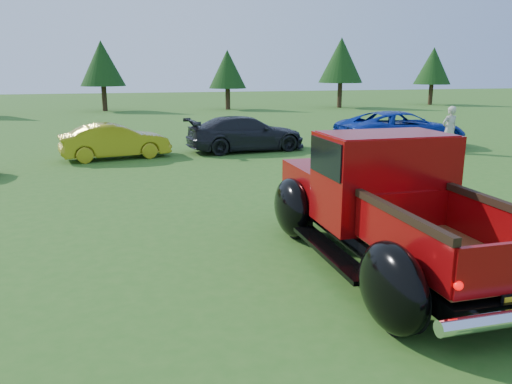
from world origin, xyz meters
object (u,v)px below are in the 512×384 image
tree_east (341,60)px  tree_far_east (433,66)px  show_car_yellow (115,141)px  show_car_grey (246,134)px  spectator (449,130)px  pickup_truck (381,200)px  show_car_blue (401,129)px  tree_mid_left (102,63)px  tree_mid_right (227,69)px

tree_east → tree_far_east: tree_east is taller
show_car_yellow → show_car_grey: bearing=-95.2°
tree_east → spectator: (-5.55, -21.44, -2.81)m
pickup_truck → show_car_blue: 12.46m
tree_mid_left → tree_far_east: (27.00, -0.50, -0.14)m
tree_east → pickup_truck: size_ratio=0.97×
pickup_truck → spectator: pickup_truck is taller
show_car_blue → tree_far_east: bearing=-37.3°
tree_mid_left → spectator: 26.23m
tree_far_east → spectator: bearing=-123.0°
show_car_grey → show_car_yellow: bearing=89.7°
tree_far_east → show_car_blue: bearing=-126.8°
tree_mid_right → show_car_grey: (-3.58, -19.51, -2.32)m
pickup_truck → tree_far_east: bearing=55.2°
tree_mid_right → spectator: bearing=-81.1°
show_car_yellow → spectator: size_ratio=2.13×
tree_mid_right → show_car_blue: size_ratio=0.87×
tree_mid_right → show_car_yellow: 21.73m
tree_mid_right → show_car_yellow: size_ratio=1.21×
show_car_blue → spectator: bearing=-151.2°
tree_far_east → show_car_yellow: size_ratio=1.33×
tree_far_east → tree_mid_left: bearing=178.9°
tree_mid_left → show_car_yellow: 21.13m
show_car_yellow → show_car_grey: (4.74, 0.42, 0.05)m
tree_mid_right → show_car_blue: bearing=-83.0°
tree_mid_right → spectator: size_ratio=2.59×
tree_mid_left → show_car_grey: bearing=-75.2°
pickup_truck → spectator: size_ratio=3.26×
tree_east → pickup_truck: bearing=-113.7°
pickup_truck → show_car_grey: 11.25m
spectator → tree_mid_right: bearing=-86.0°
tree_east → pickup_truck: (-13.25, -30.23, -2.69)m
tree_mid_right → pickup_truck: size_ratio=0.79×
show_car_grey → spectator: spectator is taller
pickup_truck → show_car_yellow: 11.55m
tree_mid_right → pickup_truck: bearing=-97.9°
tree_mid_left → show_car_blue: (11.50, -21.26, -2.68)m
tree_east → spectator: tree_east is taller
show_car_grey → tree_mid_right: bearing=-15.8°
tree_mid_left → show_car_blue: 24.32m
tree_mid_right → show_car_grey: bearing=-100.4°
tree_mid_left → tree_mid_right: tree_mid_left is taller
tree_east → show_car_blue: tree_east is taller
tree_mid_left → show_car_yellow: tree_mid_left is taller
tree_mid_left → show_car_blue: bearing=-61.6°
show_car_blue → spectator: (0.95, -1.69, 0.14)m
show_car_grey → spectator: size_ratio=2.63×
spectator → show_car_blue: bearing=-65.5°
tree_east → show_car_blue: (-6.50, -19.76, -2.95)m
tree_mid_right → show_car_yellow: tree_mid_right is taller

